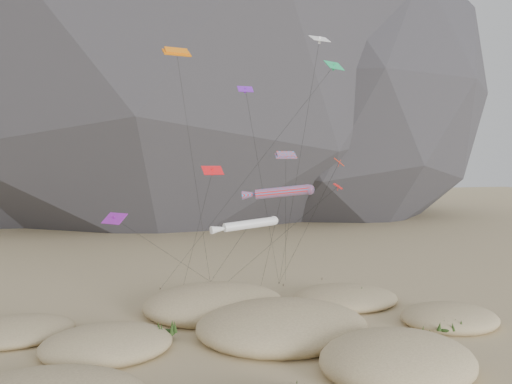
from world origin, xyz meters
TOP-DOWN VIEW (x-y plane):
  - ground at (0.00, 0.00)m, footprint 500.00×500.00m
  - dunes at (-1.89, 3.69)m, footprint 51.91×36.83m
  - dune_grass at (-0.89, 3.65)m, footprint 42.61×27.97m
  - kite_stakes at (2.48, 23.40)m, footprint 22.23×6.00m
  - rainbow_tube_kite at (3.33, 9.35)m, footprint 7.12×13.45m
  - white_tube_kite at (-0.41, 8.33)m, footprint 7.22×13.11m
  - orange_parafoil at (-6.08, 16.28)m, footprint 7.08×11.27m
  - multi_parafoil at (5.91, 14.90)m, footprint 5.22×11.95m
  - delta_kites at (2.64, 11.92)m, footprint 25.90×21.77m

SIDE VIEW (x-z plane):
  - ground at x=0.00m, z-range 0.00..0.00m
  - kite_stakes at x=2.48m, z-range 0.00..0.30m
  - dunes at x=-1.89m, z-range -1.29..2.81m
  - dune_grass at x=-0.89m, z-range 0.08..1.61m
  - white_tube_kite at x=-0.41m, z-range 4.72..15.62m
  - rainbow_tube_kite at x=3.33m, z-range 6.22..20.30m
  - multi_parafoil at x=5.91m, z-range 8.14..25.71m
  - delta_kites at x=2.64m, z-range 3.60..33.89m
  - orange_parafoil at x=-6.08m, z-range 13.53..42.26m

